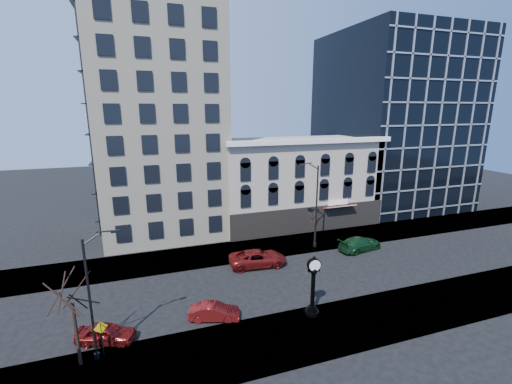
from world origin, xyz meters
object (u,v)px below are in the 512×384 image
object	(u,v)px
warning_sign	(101,333)
street_clock	(313,288)
car_near_b	(214,312)
car_near_a	(106,333)
street_lamp_near	(97,263)

from	to	relation	value
warning_sign	street_clock	bearing A→B (deg)	-17.76
warning_sign	car_near_b	world-z (taller)	warning_sign
car_near_a	street_clock	bearing A→B (deg)	-78.47
street_clock	warning_sign	xyz separation A→B (m)	(-15.39, 0.04, -0.45)
warning_sign	car_near_a	world-z (taller)	warning_sign
street_lamp_near	car_near_b	bearing A→B (deg)	1.51
street_clock	warning_sign	size ratio (longest dim) A/B	1.90
street_clock	street_lamp_near	size ratio (longest dim) A/B	0.56
street_clock	car_near_b	bearing A→B (deg)	171.65
street_clock	car_near_a	xyz separation A→B (m)	(-15.38, 1.79, -1.69)
warning_sign	street_lamp_near	bearing A→B (deg)	14.61
warning_sign	car_near_b	size ratio (longest dim) A/B	0.67
street_lamp_near	car_near_a	bearing A→B (deg)	85.39
street_clock	car_near_b	size ratio (longest dim) A/B	1.27
warning_sign	car_near_a	bearing A→B (deg)	72.12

